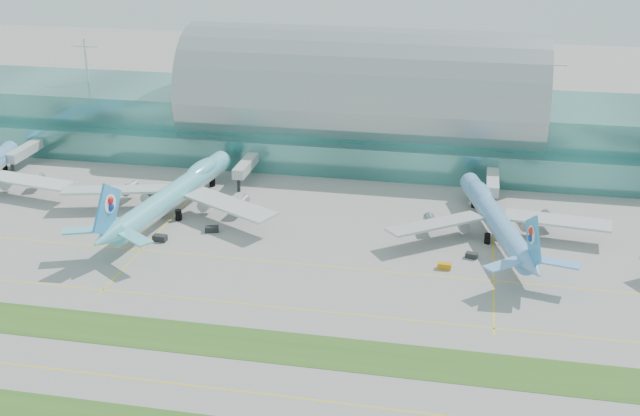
# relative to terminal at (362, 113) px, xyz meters

# --- Properties ---
(ground) EXTENTS (700.00, 700.00, 0.00)m
(ground) POSITION_rel_terminal_xyz_m (-0.01, -128.79, -14.23)
(ground) COLOR gray
(ground) RESTS_ON ground
(terminal) EXTENTS (340.00, 69.10, 36.00)m
(terminal) POSITION_rel_terminal_xyz_m (0.00, 0.00, 0.00)
(terminal) COLOR #3D7A75
(terminal) RESTS_ON ground
(grass_strip_far) EXTENTS (420.00, 12.00, 0.08)m
(grass_strip_far) POSITION_rel_terminal_xyz_m (-0.01, -126.79, -14.19)
(grass_strip_far) COLOR #2D591E
(grass_strip_far) RESTS_ON ground
(taxiline_b) EXTENTS (420.00, 0.35, 0.01)m
(taxiline_b) POSITION_rel_terminal_xyz_m (-0.01, -142.79, -14.22)
(taxiline_b) COLOR yellow
(taxiline_b) RESTS_ON ground
(taxiline_c) EXTENTS (420.00, 0.35, 0.01)m
(taxiline_c) POSITION_rel_terminal_xyz_m (-0.01, -110.79, -14.22)
(taxiline_c) COLOR yellow
(taxiline_c) RESTS_ON ground
(taxiline_d) EXTENTS (420.00, 0.35, 0.01)m
(taxiline_d) POSITION_rel_terminal_xyz_m (-0.01, -88.79, -14.22)
(taxiline_d) COLOR yellow
(taxiline_d) RESTS_ON ground
(airliner_b) EXTENTS (65.40, 74.80, 20.60)m
(airliner_b) POSITION_rel_terminal_xyz_m (-43.45, -63.58, -7.87)
(airliner_b) COLOR #5FC4D2
(airliner_b) RESTS_ON ground
(airliner_c) EXTENTS (57.52, 66.50, 18.62)m
(airliner_c) POSITION_rel_terminal_xyz_m (44.51, -62.93, -8.48)
(airliner_c) COLOR #66A4E0
(airliner_c) RESTS_ON ground
(gse_c) EXTENTS (3.73, 2.31, 1.66)m
(gse_c) POSITION_rel_terminal_xyz_m (-40.86, -82.62, -13.40)
(gse_c) COLOR black
(gse_c) RESTS_ON ground
(gse_d) EXTENTS (4.05, 2.99, 1.53)m
(gse_d) POSITION_rel_terminal_xyz_m (-29.46, -74.28, -13.46)
(gse_d) COLOR black
(gse_d) RESTS_ON ground
(gse_e) EXTENTS (3.34, 1.70, 1.47)m
(gse_e) POSITION_rel_terminal_xyz_m (32.85, -84.57, -13.49)
(gse_e) COLOR #C07B0B
(gse_e) RESTS_ON ground
(gse_f) EXTENTS (3.21, 2.38, 1.36)m
(gse_f) POSITION_rel_terminal_xyz_m (39.18, -77.12, -13.55)
(gse_f) COLOR black
(gse_f) RESTS_ON ground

